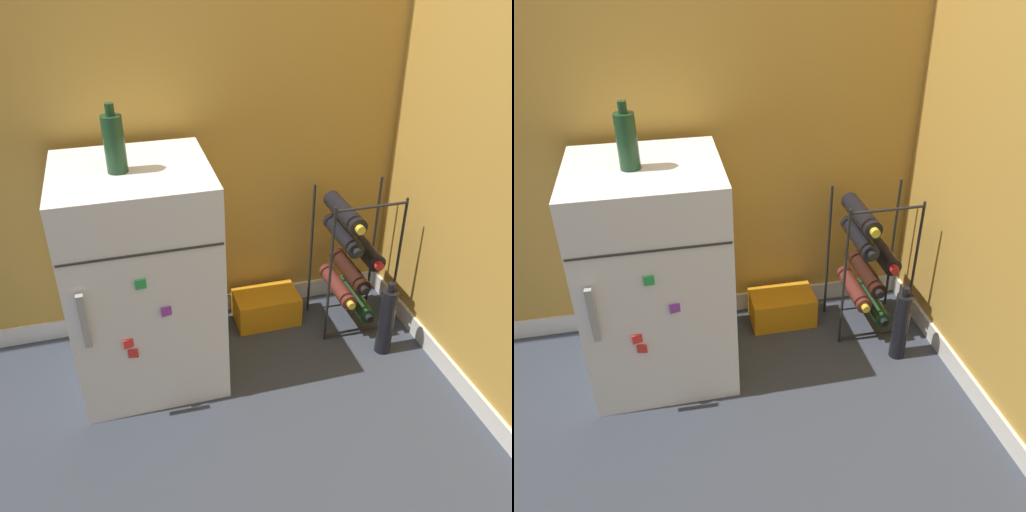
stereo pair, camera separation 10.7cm
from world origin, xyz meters
TOP-DOWN VIEW (x-y plane):
  - ground_plane at (0.00, 0.00)m, footprint 14.00×14.00m
  - wall_back at (0.00, 0.63)m, footprint 6.71×0.07m
  - mini_fridge at (-0.33, 0.28)m, footprint 0.55×0.54m
  - wine_rack at (0.58, 0.36)m, footprint 0.33×0.33m
  - soda_box at (0.22, 0.46)m, footprint 0.30×0.18m
  - fridge_top_bottle at (-0.37, 0.26)m, footprint 0.07×0.07m
  - loose_bottle_floor at (0.66, 0.11)m, footprint 0.07×0.07m

SIDE VIEW (x-z plane):
  - ground_plane at x=0.00m, z-range 0.00..0.00m
  - soda_box at x=0.22m, z-range 0.00..0.15m
  - loose_bottle_floor at x=0.66m, z-range -0.02..0.34m
  - wine_rack at x=0.58m, z-range 0.01..0.69m
  - mini_fridge at x=-0.33m, z-range 0.00..0.91m
  - fridge_top_bottle at x=-0.37m, z-range 0.90..1.13m
  - wall_back at x=0.00m, z-range -0.01..2.49m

